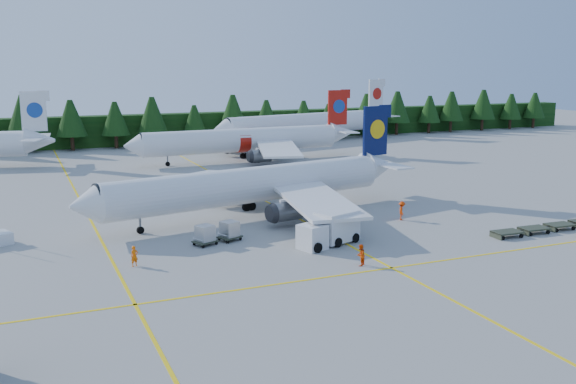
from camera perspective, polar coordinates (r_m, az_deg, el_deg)
name	(u,v)px	position (r m, az deg, el deg)	size (l,w,h in m)	color
ground	(292,256)	(53.85, 0.32, -5.73)	(320.00, 320.00, 0.00)	gray
taxi_stripe_a	(90,220)	(69.36, -17.16, -2.36)	(0.25, 120.00, 0.01)	yellow
taxi_stripe_b	(270,203)	(73.97, -1.59, -1.03)	(0.25, 120.00, 0.01)	yellow
taxi_stripe_cross	(323,278)	(48.67, 3.16, -7.61)	(80.00, 0.25, 0.01)	yellow
treeline_hedge	(127,130)	(131.48, -14.13, 5.35)	(220.00, 4.00, 6.00)	black
airliner_navy	(245,187)	(66.72, -3.89, 0.49)	(37.40, 30.48, 10.98)	silver
airliner_red	(238,141)	(106.21, -4.45, 4.56)	(39.18, 32.22, 11.39)	silver
airliner_far_right	(300,124)	(130.99, 1.07, 6.08)	(42.58, 13.29, 12.57)	silver
service_truck	(328,229)	(56.91, 3.62, -3.32)	(6.38, 4.01, 2.89)	white
dolly_train	(560,225)	(67.59, 22.99, -2.68)	(16.00, 2.13, 0.15)	#303627
uld_pair	(217,232)	(57.88, -6.29, -3.55)	(4.84, 2.72, 1.50)	#303627
crew_a	(134,256)	(52.47, -13.49, -5.57)	(0.60, 0.40, 1.66)	#FF6105
crew_b	(361,255)	(51.48, 6.48, -5.59)	(0.85, 0.66, 1.75)	#E13F04
crew_c	(402,211)	(66.96, 10.09, -1.66)	(0.81, 0.55, 1.95)	red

